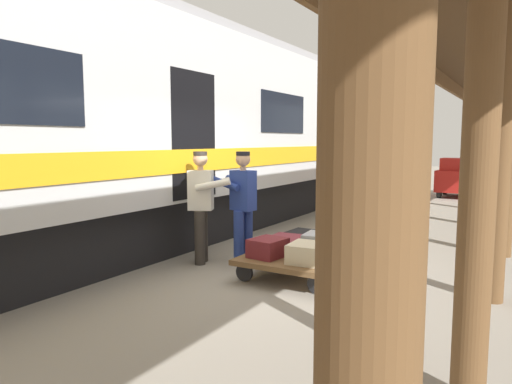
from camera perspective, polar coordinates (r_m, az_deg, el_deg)
The scene contains 13 objects.
ground_plane at distance 6.85m, azimuth 4.94°, elevation -9.54°, with size 60.00×60.00×0.00m, color gray.
platform_canopy at distance 6.13m, azimuth 27.73°, elevation 18.42°, with size 3.20×20.67×3.56m.
train_car at distance 8.54m, azimuth -15.55°, elevation 7.36°, with size 3.02×17.76×4.00m.
luggage_cart at distance 6.68m, azimuth 5.80°, elevation -7.60°, with size 1.30×1.86×0.31m.
suitcase_gray_aluminum at distance 6.53m, azimuth 8.16°, elevation -6.28°, with size 0.50×0.45×0.28m, color #9EA0A5.
suitcase_maroon_trunk at distance 6.33m, azimuth 1.45°, elevation -6.79°, with size 0.40×0.47×0.25m, color maroon.
suitcase_black_hardshell at distance 7.23m, azimuth 5.38°, elevation -5.48°, with size 0.38×0.60×0.17m, color black.
suitcase_burgundy_valise at distance 6.78m, azimuth 3.55°, elevation -6.22°, with size 0.46×0.61×0.18m, color maroon.
suitcase_cream_canvas at distance 6.08m, azimuth 6.33°, elevation -7.39°, with size 0.44×0.50×0.25m, color beige.
suitcase_brown_leather at distance 7.00m, azimuth 9.75°, elevation -5.62°, with size 0.37×0.51×0.24m, color brown.
porter_in_overalls at distance 7.08m, azimuth -1.70°, elevation -1.35°, with size 0.71×0.50×1.70m.
porter_by_door at distance 7.13m, azimuth -6.57°, elevation -1.34°, with size 0.74×0.60×1.70m.
baggage_tug at distance 16.84m, azimuth 23.27°, elevation 1.55°, with size 1.19×1.76×1.30m.
Camera 1 is at (-2.81, 5.96, 1.86)m, focal length 32.86 mm.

